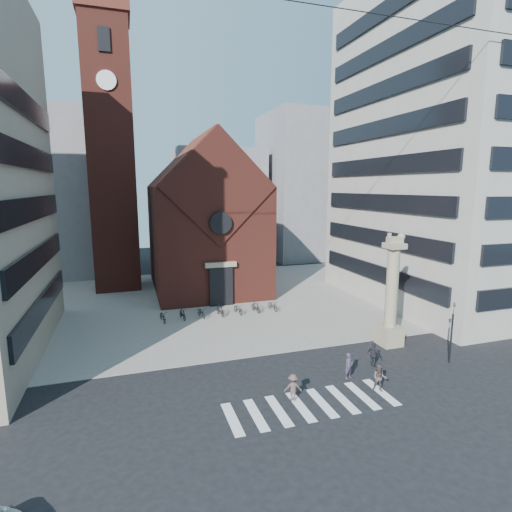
# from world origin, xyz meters

# --- Properties ---
(ground) EXTENTS (120.00, 120.00, 0.00)m
(ground) POSITION_xyz_m (0.00, 0.00, 0.00)
(ground) COLOR black
(ground) RESTS_ON ground
(piazza) EXTENTS (46.00, 30.00, 0.05)m
(piazza) POSITION_xyz_m (0.00, 19.00, 0.03)
(piazza) COLOR gray
(piazza) RESTS_ON ground
(zebra_crossing) EXTENTS (10.20, 3.20, 0.01)m
(zebra_crossing) POSITION_xyz_m (0.55, -3.00, 0.01)
(zebra_crossing) COLOR white
(zebra_crossing) RESTS_ON ground
(church) EXTENTS (12.00, 16.65, 18.00)m
(church) POSITION_xyz_m (0.00, 25.04, 7.98)
(church) COLOR maroon
(church) RESTS_ON ground
(campanile) EXTENTS (5.50, 5.50, 31.20)m
(campanile) POSITION_xyz_m (-10.00, 28.00, 15.74)
(campanile) COLOR maroon
(campanile) RESTS_ON ground
(building_right) EXTENTS (18.00, 22.00, 32.00)m
(building_right) POSITION_xyz_m (24.00, 12.00, 16.00)
(building_right) COLOR #A9A799
(building_right) RESTS_ON ground
(bg_block_left) EXTENTS (16.00, 14.00, 22.00)m
(bg_block_left) POSITION_xyz_m (-20.00, 40.00, 11.00)
(bg_block_left) COLOR gray
(bg_block_left) RESTS_ON ground
(bg_block_mid) EXTENTS (14.00, 12.00, 18.00)m
(bg_block_mid) POSITION_xyz_m (6.00, 45.00, 9.00)
(bg_block_mid) COLOR gray
(bg_block_mid) RESTS_ON ground
(bg_block_right) EXTENTS (16.00, 14.00, 24.00)m
(bg_block_right) POSITION_xyz_m (22.00, 42.00, 12.00)
(bg_block_right) COLOR gray
(bg_block_right) RESTS_ON ground
(lion_column) EXTENTS (1.63, 1.60, 8.68)m
(lion_column) POSITION_xyz_m (10.01, 3.00, 3.46)
(lion_column) COLOR gray
(lion_column) RESTS_ON ground
(traffic_light) EXTENTS (0.13, 0.16, 4.30)m
(traffic_light) POSITION_xyz_m (12.00, -1.00, 2.29)
(traffic_light) COLOR black
(traffic_light) RESTS_ON ground
(pedestrian_0) EXTENTS (0.70, 0.55, 1.68)m
(pedestrian_0) POSITION_xyz_m (4.16, -0.89, 0.84)
(pedestrian_0) COLOR #3A3144
(pedestrian_0) RESTS_ON ground
(pedestrian_1) EXTENTS (1.03, 0.98, 1.67)m
(pedestrian_1) POSITION_xyz_m (5.03, -2.88, 0.83)
(pedestrian_1) COLOR #4C413D
(pedestrian_1) RESTS_ON ground
(pedestrian_2) EXTENTS (0.72, 1.05, 1.66)m
(pedestrian_2) POSITION_xyz_m (6.64, 0.09, 0.83)
(pedestrian_2) COLOR #26272E
(pedestrian_2) RESTS_ON ground
(pedestrian_3) EXTENTS (1.13, 0.83, 1.57)m
(pedestrian_3) POSITION_xyz_m (-0.25, -2.25, 0.78)
(pedestrian_3) COLOR brown
(pedestrian_3) RESTS_ON ground
(scooter_0) EXTENTS (0.94, 1.90, 0.95)m
(scooter_0) POSITION_xyz_m (-6.10, 13.77, 0.53)
(scooter_0) COLOR black
(scooter_0) RESTS_ON piazza
(scooter_1) EXTENTS (0.80, 1.82, 1.06)m
(scooter_1) POSITION_xyz_m (-4.34, 13.77, 0.58)
(scooter_1) COLOR black
(scooter_1) RESTS_ON piazza
(scooter_2) EXTENTS (0.94, 1.90, 0.95)m
(scooter_2) POSITION_xyz_m (-2.58, 13.77, 0.53)
(scooter_2) COLOR black
(scooter_2) RESTS_ON piazza
(scooter_3) EXTENTS (0.80, 1.82, 1.06)m
(scooter_3) POSITION_xyz_m (-0.82, 13.77, 0.58)
(scooter_3) COLOR black
(scooter_3) RESTS_ON piazza
(scooter_4) EXTENTS (0.94, 1.90, 0.95)m
(scooter_4) POSITION_xyz_m (0.94, 13.77, 0.53)
(scooter_4) COLOR black
(scooter_4) RESTS_ON piazza
(scooter_5) EXTENTS (0.80, 1.82, 1.06)m
(scooter_5) POSITION_xyz_m (2.69, 13.77, 0.58)
(scooter_5) COLOR black
(scooter_5) RESTS_ON piazza
(scooter_6) EXTENTS (0.94, 1.90, 0.95)m
(scooter_6) POSITION_xyz_m (4.45, 13.77, 0.53)
(scooter_6) COLOR black
(scooter_6) RESTS_ON piazza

